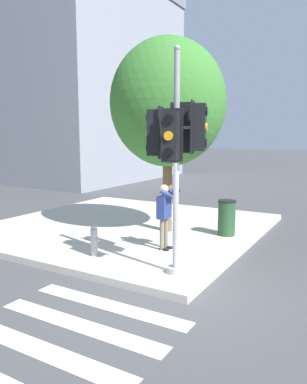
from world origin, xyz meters
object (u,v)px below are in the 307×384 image
object	(u,v)px
traffic_signal_pole	(176,141)
person_photographer	(165,211)
trash_bin	(227,218)
street_tree	(168,103)
fire_hydrant	(94,240)

from	to	relation	value
traffic_signal_pole	person_photographer	bearing A→B (deg)	35.94
traffic_signal_pole	person_photographer	xyz separation A→B (m)	(1.34, 0.97, -1.73)
traffic_signal_pole	trash_bin	distance (m)	4.05
traffic_signal_pole	trash_bin	size ratio (longest dim) A/B	4.50
person_photographer	street_tree	distance (m)	3.31
street_tree	fire_hydrant	xyz separation A→B (m)	(-2.95, 0.38, -3.34)
traffic_signal_pole	fire_hydrant	world-z (taller)	traffic_signal_pole
person_photographer	traffic_signal_pole	bearing A→B (deg)	-144.06
person_photographer	fire_hydrant	size ratio (longest dim) A/B	2.11
fire_hydrant	street_tree	bearing A→B (deg)	-7.26
street_tree	fire_hydrant	distance (m)	4.48
traffic_signal_pole	street_tree	xyz separation A→B (m)	(2.99, 1.78, 1.03)
fire_hydrant	person_photographer	bearing A→B (deg)	-41.96
traffic_signal_pole	person_photographer	distance (m)	2.40
person_photographer	trash_bin	size ratio (longest dim) A/B	1.62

